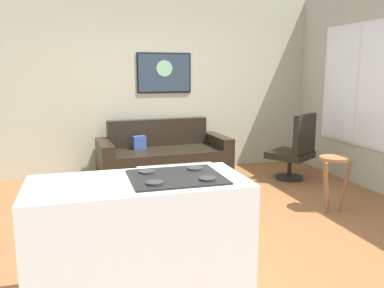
# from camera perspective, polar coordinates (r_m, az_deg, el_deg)

# --- Properties ---
(ground) EXTENTS (6.40, 6.40, 0.04)m
(ground) POSITION_cam_1_polar(r_m,az_deg,el_deg) (4.37, 1.49, -11.52)
(ground) COLOR brown
(back_wall) EXTENTS (6.40, 0.05, 2.80)m
(back_wall) POSITION_cam_1_polar(r_m,az_deg,el_deg) (6.41, -5.10, 8.52)
(back_wall) COLOR #B0B197
(back_wall) RESTS_ON ground
(couch) EXTENTS (2.00, 0.99, 0.87)m
(couch) POSITION_cam_1_polar(r_m,az_deg,el_deg) (6.05, -4.13, -2.15)
(couch) COLOR black
(couch) RESTS_ON ground
(coffee_table) EXTENTS (0.99, 0.62, 0.42)m
(coffee_table) POSITION_cam_1_polar(r_m,az_deg,el_deg) (4.88, -1.70, -4.08)
(coffee_table) COLOR silver
(coffee_table) RESTS_ON ground
(armchair) EXTENTS (0.80, 0.79, 1.00)m
(armchair) POSITION_cam_1_polar(r_m,az_deg,el_deg) (6.08, 14.70, -0.70)
(armchair) COLOR black
(armchair) RESTS_ON ground
(bar_stool) EXTENTS (0.37, 0.37, 0.65)m
(bar_stool) POSITION_cam_1_polar(r_m,az_deg,el_deg) (4.85, 19.69, -3.41)
(bar_stool) COLOR #8E5E39
(bar_stool) RESTS_ON ground
(kitchen_counter) EXTENTS (1.40, 0.67, 0.95)m
(kitchen_counter) POSITION_cam_1_polar(r_m,az_deg,el_deg) (2.73, -7.51, -14.63)
(kitchen_counter) COLOR white
(kitchen_counter) RESTS_ON ground
(wall_painting) EXTENTS (0.87, 0.03, 0.63)m
(wall_painting) POSITION_cam_1_polar(r_m,az_deg,el_deg) (6.39, -4.03, 10.20)
(wall_painting) COLOR black
(window) EXTENTS (0.03, 1.59, 1.72)m
(window) POSITION_cam_1_polar(r_m,az_deg,el_deg) (6.11, 22.81, 7.87)
(window) COLOR silver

